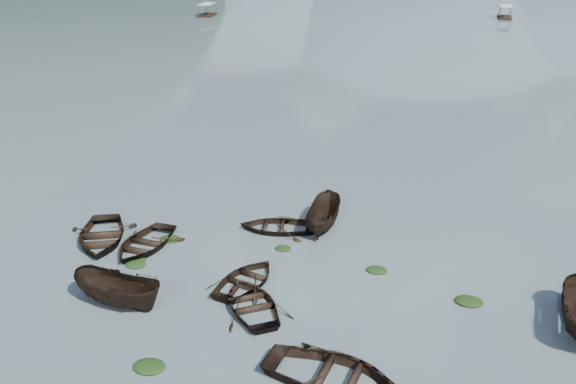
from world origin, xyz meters
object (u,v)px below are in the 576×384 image
(rowboat_0, at_px, (145,248))
(rowboat_3, at_px, (252,308))
(pontoon_left, at_px, (207,16))
(pontoon_centre, at_px, (504,18))

(rowboat_0, distance_m, rowboat_3, 8.10)
(pontoon_left, distance_m, pontoon_centre, 54.73)
(rowboat_3, distance_m, pontoon_centre, 105.02)
(rowboat_0, xyz_separation_m, pontoon_left, (-33.93, 88.38, 0.00))
(rowboat_3, height_order, pontoon_left, pontoon_left)
(rowboat_3, relative_size, pontoon_centre, 0.73)
(rowboat_0, relative_size, pontoon_centre, 0.79)
(pontoon_left, relative_size, pontoon_centre, 0.99)
(rowboat_3, bearing_deg, pontoon_left, -102.90)
(rowboat_3, relative_size, pontoon_left, 0.74)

